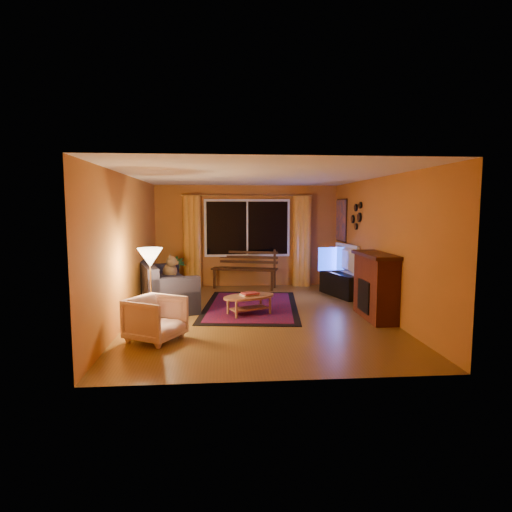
{
  "coord_description": "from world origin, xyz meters",
  "views": [
    {
      "loc": [
        -0.64,
        -7.59,
        1.94
      ],
      "look_at": [
        0.0,
        0.3,
        1.05
      ],
      "focal_mm": 30.0,
      "sensor_mm": 36.0,
      "label": 1
    }
  ],
  "objects": [
    {
      "name": "rug",
      "position": [
        -0.07,
        0.67,
        0.01
      ],
      "size": [
        2.13,
        3.05,
        0.02
      ],
      "primitive_type": "cube",
      "rotation": [
        0.0,
        0.0,
        -0.12
      ],
      "color": "maroon",
      "rests_on": "ground"
    },
    {
      "name": "floor_lamp",
      "position": [
        -1.77,
        -0.76,
        0.64
      ],
      "size": [
        0.23,
        0.23,
        1.29
      ],
      "primitive_type": "cylinder",
      "rotation": [
        0.0,
        0.0,
        0.08
      ],
      "color": "#BF8C3F",
      "rests_on": "ground"
    },
    {
      "name": "painting",
      "position": [
        2.22,
        2.45,
        1.65
      ],
      "size": [
        0.04,
        0.76,
        0.96
      ],
      "primitive_type": "cube",
      "color": "orange",
      "rests_on": "wall_right"
    },
    {
      "name": "curtain_right",
      "position": [
        1.35,
        2.88,
        1.12
      ],
      "size": [
        0.36,
        0.36,
        2.24
      ],
      "primitive_type": "cylinder",
      "color": "orange",
      "rests_on": "ground"
    },
    {
      "name": "bench",
      "position": [
        -0.09,
        2.65,
        0.24
      ],
      "size": [
        1.64,
        0.9,
        0.47
      ],
      "primitive_type": "cube",
      "rotation": [
        0.0,
        0.0,
        -0.29
      ],
      "color": "black",
      "rests_on": "ground"
    },
    {
      "name": "wall_right",
      "position": [
        2.26,
        0.0,
        1.25
      ],
      "size": [
        0.02,
        6.0,
        2.5
      ],
      "primitive_type": "cube",
      "color": "#C4732B",
      "rests_on": "ground"
    },
    {
      "name": "television",
      "position": [
        2.0,
        1.56,
        0.83
      ],
      "size": [
        0.3,
        1.12,
        0.64
      ],
      "primitive_type": "imported",
      "rotation": [
        0.0,
        0.0,
        1.71
      ],
      "color": "black",
      "rests_on": "tv_console"
    },
    {
      "name": "ceiling",
      "position": [
        0.0,
        0.0,
        2.51
      ],
      "size": [
        4.5,
        6.0,
        0.02
      ],
      "primitive_type": "cube",
      "color": "white",
      "rests_on": "ground"
    },
    {
      "name": "tv_console",
      "position": [
        2.0,
        1.56,
        0.26
      ],
      "size": [
        0.74,
        1.3,
        0.51
      ],
      "primitive_type": "cube",
      "rotation": [
        0.0,
        0.0,
        0.28
      ],
      "color": "black",
      "rests_on": "ground"
    },
    {
      "name": "potted_plant",
      "position": [
        -1.72,
        2.36,
        0.41
      ],
      "size": [
        0.6,
        0.6,
        0.82
      ],
      "primitive_type": "imported",
      "rotation": [
        0.0,
        0.0,
        0.42
      ],
      "color": "#235B1E",
      "rests_on": "ground"
    },
    {
      "name": "window",
      "position": [
        0.0,
        2.94,
        1.45
      ],
      "size": [
        2.0,
        0.02,
        1.3
      ],
      "primitive_type": "cube",
      "color": "black",
      "rests_on": "wall_back"
    },
    {
      "name": "armchair",
      "position": [
        -1.61,
        -1.38,
        0.36
      ],
      "size": [
        0.92,
        0.93,
        0.72
      ],
      "primitive_type": "imported",
      "rotation": [
        0.0,
        0.0,
        1.03
      ],
      "color": "beige",
      "rests_on": "ground"
    },
    {
      "name": "curtain_left",
      "position": [
        -1.35,
        2.88,
        1.12
      ],
      "size": [
        0.36,
        0.36,
        2.24
      ],
      "primitive_type": "cylinder",
      "color": "orange",
      "rests_on": "ground"
    },
    {
      "name": "mirror_cluster",
      "position": [
        2.21,
        1.3,
        1.8
      ],
      "size": [
        0.06,
        0.6,
        0.56
      ],
      "primitive_type": null,
      "color": "black",
      "rests_on": "wall_right"
    },
    {
      "name": "wall_left",
      "position": [
        -2.26,
        0.0,
        1.25
      ],
      "size": [
        0.02,
        6.0,
        2.5
      ],
      "primitive_type": "cube",
      "color": "#C4732B",
      "rests_on": "ground"
    },
    {
      "name": "floor",
      "position": [
        0.0,
        0.0,
        -0.01
      ],
      "size": [
        4.5,
        6.0,
        0.02
      ],
      "primitive_type": "cube",
      "color": "brown",
      "rests_on": "ground"
    },
    {
      "name": "sofa",
      "position": [
        -1.78,
        0.99,
        0.44
      ],
      "size": [
        1.53,
        2.35,
        0.88
      ],
      "primitive_type": "cube",
      "rotation": [
        0.0,
        0.0,
        0.29
      ],
      "color": "black",
      "rests_on": "ground"
    },
    {
      "name": "curtain_rod",
      "position": [
        0.0,
        2.9,
        2.25
      ],
      "size": [
        3.2,
        0.03,
        0.03
      ],
      "primitive_type": "cylinder",
      "rotation": [
        0.0,
        1.57,
        0.0
      ],
      "color": "#BF8C3F",
      "rests_on": "wall_back"
    },
    {
      "name": "wall_back",
      "position": [
        0.0,
        3.01,
        1.25
      ],
      "size": [
        4.5,
        0.02,
        2.5
      ],
      "primitive_type": "cube",
      "color": "#C4732B",
      "rests_on": "ground"
    },
    {
      "name": "dog",
      "position": [
        -1.73,
        1.48,
        0.65
      ],
      "size": [
        0.41,
        0.47,
        0.42
      ],
      "primitive_type": null,
      "rotation": [
        0.0,
        0.0,
        -0.41
      ],
      "color": "olive",
      "rests_on": "sofa"
    },
    {
      "name": "coffee_table",
      "position": [
        -0.15,
        0.03,
        0.18
      ],
      "size": [
        1.3,
        1.3,
        0.36
      ],
      "primitive_type": "cylinder",
      "rotation": [
        0.0,
        0.0,
        0.41
      ],
      "color": "#AA6B46",
      "rests_on": "ground"
    },
    {
      "name": "fireplace",
      "position": [
        2.05,
        -0.4,
        0.55
      ],
      "size": [
        0.4,
        1.2,
        1.1
      ],
      "primitive_type": "cube",
      "color": "maroon",
      "rests_on": "ground"
    }
  ]
}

